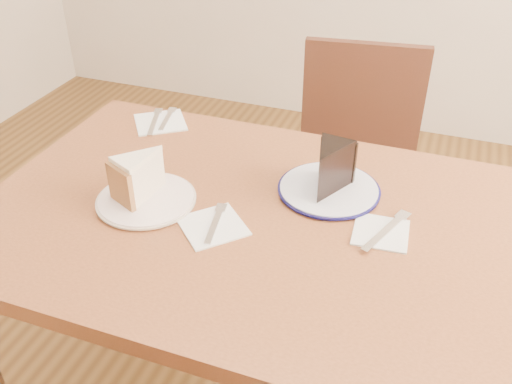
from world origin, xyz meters
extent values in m
cube|color=#592D18|center=(0.00, 0.00, 0.73)|extent=(1.20, 0.80, 0.04)
cylinder|color=black|center=(-0.54, 0.34, 0.35)|extent=(0.06, 0.06, 0.71)
cylinder|color=black|center=(0.54, 0.34, 0.35)|extent=(0.06, 0.06, 0.71)
cube|color=black|center=(0.12, 0.54, 0.48)|extent=(0.50, 0.50, 0.04)
cylinder|color=black|center=(0.28, 0.75, 0.23)|extent=(0.04, 0.04, 0.46)
cylinder|color=black|center=(-0.09, 0.70, 0.23)|extent=(0.04, 0.04, 0.46)
cylinder|color=black|center=(0.33, 0.37, 0.23)|extent=(0.04, 0.04, 0.46)
cylinder|color=black|center=(-0.04, 0.32, 0.23)|extent=(0.04, 0.04, 0.46)
cube|color=black|center=(0.10, 0.73, 0.70)|extent=(0.38, 0.08, 0.40)
cylinder|color=white|center=(-0.24, -0.04, 0.76)|extent=(0.21, 0.21, 0.01)
cylinder|color=white|center=(0.13, 0.14, 0.76)|extent=(0.22, 0.22, 0.01)
cube|color=white|center=(-0.06, -0.07, 0.75)|extent=(0.18, 0.18, 0.00)
cube|color=white|center=(0.27, 0.03, 0.75)|extent=(0.12, 0.12, 0.00)
cube|color=white|center=(-0.39, 0.31, 0.75)|extent=(0.19, 0.19, 0.00)
cube|color=silver|center=(-0.06, -0.07, 0.76)|extent=(0.04, 0.14, 0.00)
cube|color=silver|center=(0.28, 0.03, 0.76)|extent=(0.08, 0.16, 0.00)
cube|color=silver|center=(-0.38, 0.33, 0.76)|extent=(0.05, 0.14, 0.00)
cube|color=silver|center=(-0.41, 0.30, 0.76)|extent=(0.07, 0.16, 0.00)
camera|label=1|loc=(0.35, -0.93, 1.48)|focal=40.00mm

